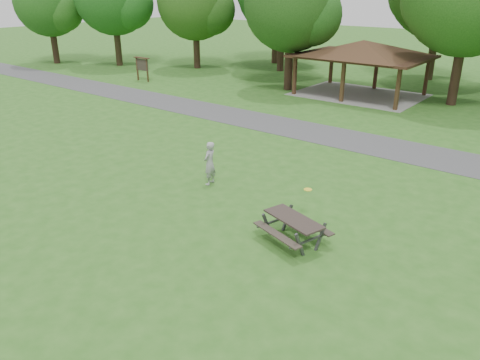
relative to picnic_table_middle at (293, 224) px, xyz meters
name	(u,v)px	position (x,y,z in m)	size (l,w,h in m)	color
ground	(127,255)	(-3.35, -3.59, -0.62)	(160.00, 160.00, 0.00)	#2B601B
asphalt_path	(346,139)	(-3.35, 10.41, -0.61)	(120.00, 3.20, 0.02)	#424244
pavilion	(363,50)	(-7.35, 20.41, 2.44)	(8.60, 7.01, 3.76)	#341F12
notice_board	(142,65)	(-23.35, 14.41, 0.69)	(1.60, 0.30, 1.88)	#372214
tree_row_b	(196,4)	(-24.27, 21.94, 5.04)	(7.14, 6.80, 9.28)	black
tree_row_d	(292,7)	(-12.27, 18.94, 5.15)	(6.93, 6.60, 9.27)	black
tree_flank_left	(49,4)	(-37.27, 15.44, 4.90)	(6.72, 6.40, 8.93)	black
picnic_table_middle	(293,224)	(0.00, 0.00, 0.00)	(2.31, 2.05, 0.84)	#2A221E
frisbee_in_flight	(308,190)	(-0.42, 1.50, 0.49)	(0.29, 0.29, 0.02)	yellow
frisbee_thrower	(210,163)	(-4.96, 1.83, 0.24)	(0.63, 0.41, 1.72)	#9A9A9D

